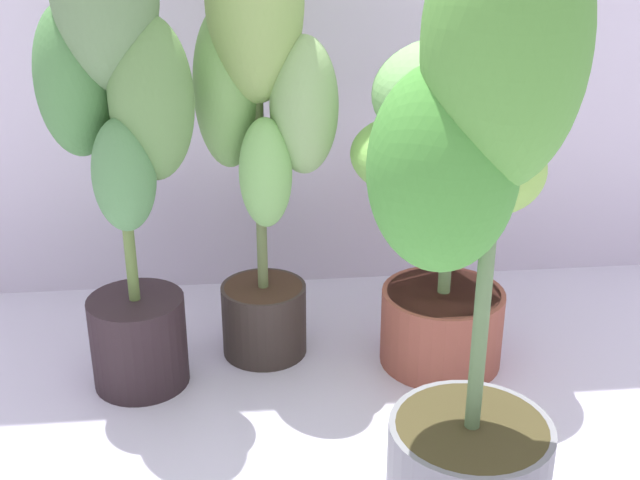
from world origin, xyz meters
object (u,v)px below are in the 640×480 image
(potted_plant_back_left, at_px, (116,108))
(potted_plant_front_right, at_px, (475,226))
(potted_plant_back_center, at_px, (260,101))
(potted_plant_back_right, at_px, (450,176))

(potted_plant_back_left, xyz_separation_m, potted_plant_front_right, (0.54, -0.47, -0.06))
(potted_plant_front_right, height_order, potted_plant_back_center, potted_plant_back_center)
(potted_plant_back_right, bearing_deg, potted_plant_back_left, -177.73)
(potted_plant_back_left, height_order, potted_plant_front_right, potted_plant_back_left)
(potted_plant_back_left, distance_m, potted_plant_back_center, 0.28)
(potted_plant_back_right, distance_m, potted_plant_back_center, 0.40)
(potted_plant_back_left, xyz_separation_m, potted_plant_back_right, (0.63, 0.03, -0.16))
(potted_plant_back_left, distance_m, potted_plant_back_right, 0.66)
(potted_plant_back_right, relative_size, potted_plant_back_center, 0.72)
(potted_plant_back_center, bearing_deg, potted_plant_back_left, -159.40)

